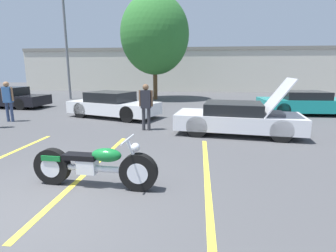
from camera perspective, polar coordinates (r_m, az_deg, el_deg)
The scene contains 13 objects.
ground_plane at distance 4.93m, azimuth -28.35°, elevation -16.11°, with size 80.00×80.00×0.00m, color #474749.
parking_stripe_middle at distance 6.30m, azimuth -16.45°, elevation -8.89°, with size 0.12×5.39×0.01m, color yellow.
parking_stripe_back at distance 5.83m, azimuth 8.43°, elevation -10.26°, with size 0.12×5.39×0.01m, color yellow.
far_building at distance 29.00m, azimuth 1.42°, elevation 12.41°, with size 32.00×4.20×4.40m.
light_pole at distance 21.47m, azimuth -21.06°, elevation 16.37°, with size 1.21×0.28×7.39m.
tree_background at distance 20.11m, azimuth -2.89°, elevation 19.21°, with size 4.96×4.96×7.55m.
motorcycle at distance 5.22m, azimuth -15.81°, elevation -8.34°, with size 2.47×0.70×1.00m.
show_car_hood_open at distance 9.44m, azimuth 15.05°, elevation 1.68°, with size 4.43×2.30×1.95m.
parked_car_mid_row at distance 12.67m, azimuth -11.89°, elevation 4.48°, with size 4.59×3.06×1.20m.
parked_car_left_row at distance 18.34m, azimuth -31.38°, elevation 5.27°, with size 4.58×2.10×1.21m.
parked_car_right_row at distance 14.87m, azimuth 27.85°, elevation 4.42°, with size 4.61×2.02×1.17m.
spectator_by_show_car at distance 9.64m, azimuth -4.83°, elevation 5.01°, with size 0.52×0.22×1.71m.
spectator_midground at distance 13.17m, azimuth -31.51°, elevation 5.22°, with size 0.52×0.23×1.72m.
Camera 1 is at (2.67, -3.50, 2.21)m, focal length 28.00 mm.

